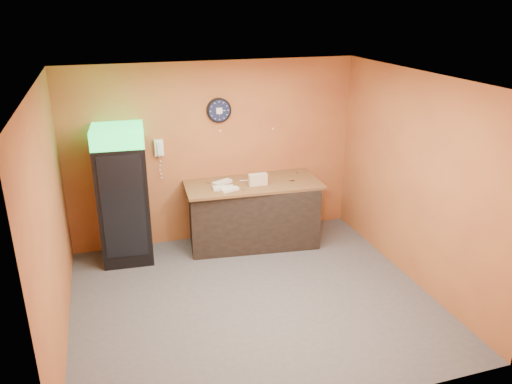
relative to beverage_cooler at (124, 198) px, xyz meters
name	(u,v)px	position (x,y,z in m)	size (l,w,h in m)	color
floor	(253,300)	(1.43, -1.61, -0.98)	(4.50, 4.50, 0.00)	#47474C
back_wall	(215,153)	(1.43, 0.39, 0.42)	(4.50, 0.02, 2.80)	#B86D34
left_wall	(50,223)	(-0.82, -1.61, 0.42)	(0.02, 4.00, 2.80)	#B86D34
right_wall	(415,180)	(3.68, -1.61, 0.42)	(0.02, 4.00, 2.80)	#B86D34
ceiling	(252,80)	(1.43, -1.61, 1.82)	(4.50, 4.00, 0.02)	white
beverage_cooler	(124,198)	(0.00, 0.00, 0.00)	(0.75, 0.76, 2.01)	black
prep_counter	(253,214)	(1.91, -0.04, -0.49)	(1.95, 0.87, 0.97)	black
wall_clock	(219,110)	(1.51, 0.37, 1.09)	(0.38, 0.06, 0.38)	black
wall_phone	(159,148)	(0.58, 0.34, 0.59)	(0.13, 0.11, 0.24)	white
butcher_paper	(253,184)	(1.91, -0.04, 0.01)	(2.06, 0.92, 0.04)	brown
sub_roll_stack	(258,180)	(1.95, -0.17, 0.12)	(0.28, 0.10, 0.18)	beige
wrapped_sandwich_left	(223,188)	(1.42, -0.18, 0.05)	(0.30, 0.12, 0.04)	silver
wrapped_sandwich_mid	(230,189)	(1.49, -0.27, 0.05)	(0.26, 0.10, 0.04)	silver
wrapped_sandwich_right	(222,182)	(1.45, 0.05, 0.05)	(0.30, 0.12, 0.04)	silver
kitchen_tool	(250,179)	(1.90, 0.06, 0.07)	(0.06, 0.06, 0.06)	silver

